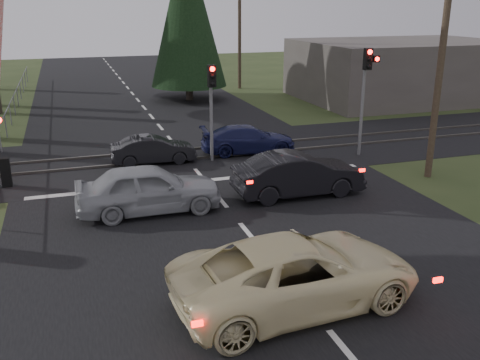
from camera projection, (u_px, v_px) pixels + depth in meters
name	position (u px, v px, depth m)	size (l,w,h in m)	color
ground	(288.00, 281.00, 13.14)	(120.00, 120.00, 0.00)	#2C3A1A
road	(194.00, 168.00, 22.16)	(14.00, 100.00, 0.01)	black
rail_corridor	(184.00, 155.00, 23.97)	(120.00, 8.00, 0.01)	black
stop_line	(205.00, 180.00, 20.54)	(13.00, 0.35, 0.00)	silver
rail_near	(187.00, 159.00, 23.23)	(120.00, 0.12, 0.10)	#59544C
rail_far	(180.00, 150.00, 24.67)	(120.00, 0.12, 0.10)	#59544C
traffic_signal_right	(366.00, 81.00, 22.86)	(0.68, 0.48, 4.70)	slate
traffic_signal_center	(212.00, 96.00, 22.18)	(0.32, 0.48, 4.10)	slate
utility_pole_near	(442.00, 54.00, 19.56)	(1.80, 0.26, 9.00)	#4C3D2D
utility_pole_mid	(240.00, 27.00, 41.21)	(1.80, 0.26, 9.00)	#4C3D2D
utility_pole_far	(175.00, 18.00, 63.76)	(1.80, 0.26, 9.00)	#4C3D2D
conifer_tree	(187.00, 11.00, 35.73)	(5.20, 5.20, 11.00)	#473D33
fence_left	(14.00, 120.00, 31.15)	(0.10, 36.00, 1.20)	slate
building_right	(403.00, 70.00, 37.65)	(14.00, 10.00, 4.00)	#59514C
cream_coupe	(297.00, 272.00, 11.92)	(2.62, 5.67, 1.58)	#FBEDB4
dark_hatchback	(298.00, 175.00, 18.79)	(1.60, 4.60, 1.52)	black
silver_car	(149.00, 189.00, 17.27)	(1.87, 4.65, 1.59)	#96999D
blue_sedan	(248.00, 139.00, 24.22)	(1.74, 4.28, 1.24)	#181C4A
dark_car_far	(153.00, 150.00, 22.62)	(1.23, 3.53, 1.16)	black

